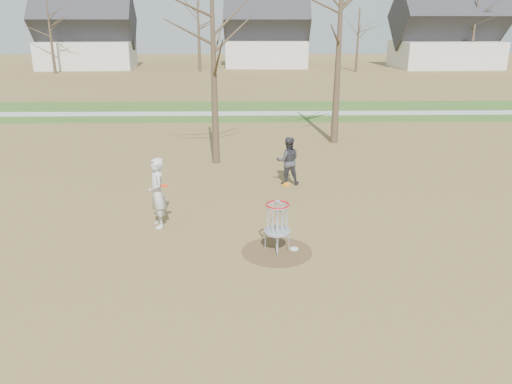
% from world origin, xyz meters
% --- Properties ---
extents(ground, '(160.00, 160.00, 0.00)m').
position_xyz_m(ground, '(0.00, 0.00, 0.00)').
color(ground, brown).
rests_on(ground, ground).
extents(green_band, '(160.00, 8.00, 0.01)m').
position_xyz_m(green_band, '(0.00, 21.00, 0.01)').
color(green_band, '#2D5119').
rests_on(green_band, ground).
extents(footpath, '(160.00, 1.50, 0.01)m').
position_xyz_m(footpath, '(0.00, 20.00, 0.01)').
color(footpath, '#9E9E99').
rests_on(footpath, green_band).
extents(dirt_circle, '(1.80, 1.80, 0.01)m').
position_xyz_m(dirt_circle, '(0.00, 0.00, 0.01)').
color(dirt_circle, '#47331E').
rests_on(dirt_circle, ground).
extents(player_standing, '(0.70, 0.85, 2.01)m').
position_xyz_m(player_standing, '(-3.27, 1.76, 1.00)').
color(player_standing, silver).
rests_on(player_standing, ground).
extents(player_throwing, '(0.85, 0.67, 1.72)m').
position_xyz_m(player_throwing, '(0.73, 5.57, 0.86)').
color(player_throwing, '#343338').
rests_on(player_throwing, ground).
extents(disc_grounded, '(0.22, 0.22, 0.02)m').
position_xyz_m(disc_grounded, '(0.45, 0.12, 0.02)').
color(disc_grounded, silver).
rests_on(disc_grounded, dirt_circle).
extents(discs_in_play, '(3.61, 0.32, 0.10)m').
position_xyz_m(discs_in_play, '(-1.26, 1.63, 1.26)').
color(discs_in_play, orange).
rests_on(discs_in_play, ground).
extents(disc_golf_basket, '(0.64, 0.64, 1.35)m').
position_xyz_m(disc_golf_basket, '(0.00, 0.00, 0.91)').
color(disc_golf_basket, '#9EA3AD').
rests_on(disc_golf_basket, ground).
extents(bare_trees, '(52.62, 44.98, 9.00)m').
position_xyz_m(bare_trees, '(1.78, 35.79, 5.35)').
color(bare_trees, '#382B1E').
rests_on(bare_trees, ground).
extents(houses_row, '(56.51, 10.01, 7.26)m').
position_xyz_m(houses_row, '(4.32, 52.56, 3.52)').
color(houses_row, silver).
rests_on(houses_row, ground).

